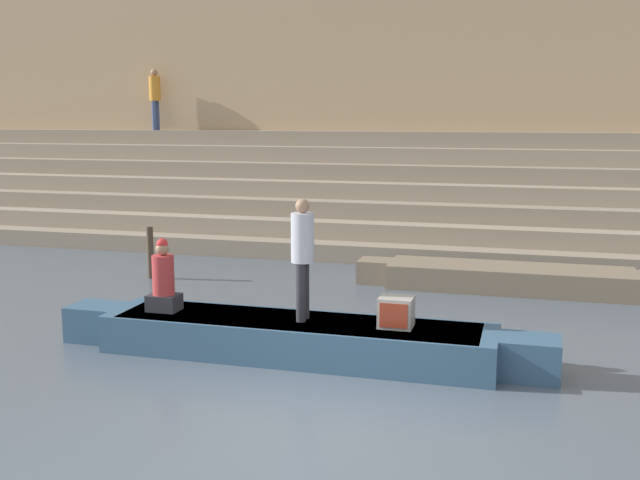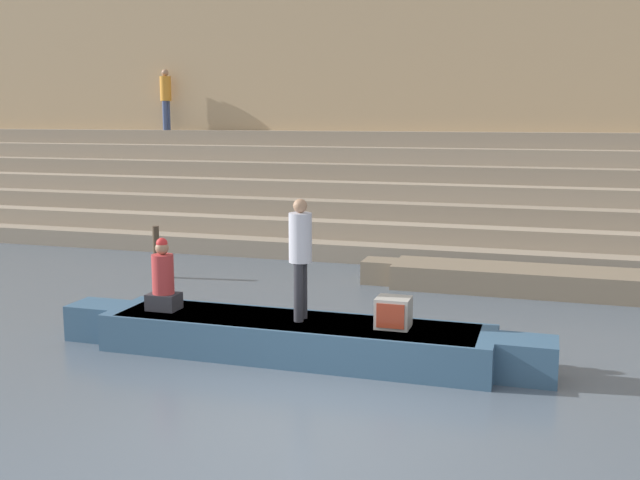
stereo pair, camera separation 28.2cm
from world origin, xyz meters
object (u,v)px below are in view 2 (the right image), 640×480
mooring_post (156,252)px  person_on_steps (166,95)px  person_standing (300,250)px  tv_set (393,313)px  rowboat_main (294,337)px  person_rowing (163,281)px  moored_boat_shore (514,279)px

mooring_post → person_on_steps: person_on_steps is taller
person_standing → tv_set: bearing=-16.4°
person_standing → mooring_post: 5.96m
rowboat_main → mooring_post: size_ratio=6.53×
person_rowing → moored_boat_shore: person_rowing is taller
rowboat_main → person_standing: person_standing is taller
person_on_steps → person_rowing: bearing=130.3°
tv_set → person_on_steps: size_ratio=0.25×
tv_set → mooring_post: (-5.66, 3.92, -0.19)m
person_rowing → person_on_steps: (-5.62, 10.58, 2.89)m
rowboat_main → tv_set: 1.42m
person_on_steps → rowboat_main: bearing=138.0°
person_rowing → person_on_steps: size_ratio=0.59×
rowboat_main → moored_boat_shore: 5.51m
rowboat_main → mooring_post: 5.85m
tv_set → person_on_steps: person_on_steps is taller
person_rowing → tv_set: (3.30, 0.06, -0.22)m
moored_boat_shore → person_on_steps: (-10.23, 5.74, 3.58)m
tv_set → rowboat_main: bearing=179.2°
tv_set → mooring_post: bearing=143.0°
moored_boat_shore → mooring_post: mooring_post is taller
person_standing → person_on_steps: bearing=109.5°
person_standing → person_on_steps: person_on_steps is taller
rowboat_main → person_on_steps: 13.46m
person_rowing → tv_set: person_rowing is taller
mooring_post → person_rowing: bearing=-59.3°
person_rowing → mooring_post: (-2.36, 3.98, -0.41)m
moored_boat_shore → rowboat_main: bearing=-119.6°
person_on_steps → tv_set: bearing=142.6°
moored_boat_shore → tv_set: bearing=-106.0°
person_standing → mooring_post: bearing=121.7°
person_on_steps → person_standing: bearing=138.4°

